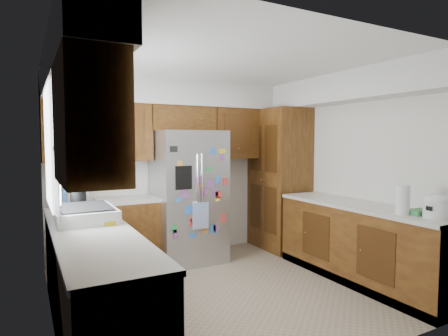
{
  "coord_description": "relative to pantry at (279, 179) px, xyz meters",
  "views": [
    {
      "loc": [
        -1.98,
        -3.54,
        1.65
      ],
      "look_at": [
        0.1,
        0.35,
        1.34
      ],
      "focal_mm": 30.0,
      "sensor_mm": 36.0,
      "label": 1
    }
  ],
  "objects": [
    {
      "name": "pantry",
      "position": [
        0.0,
        0.0,
        0.0
      ],
      "size": [
        0.6,
        0.9,
        2.15
      ],
      "primitive_type": "cube",
      "color": "#44200D",
      "rests_on": "ground"
    },
    {
      "name": "floor",
      "position": [
        -1.5,
        -1.15,
        -1.07
      ],
      "size": [
        3.6,
        3.6,
        0.0
      ],
      "primitive_type": "plane",
      "color": "tan",
      "rests_on": "ground"
    },
    {
      "name": "fridge",
      "position": [
        -1.5,
        0.05,
        -0.17
      ],
      "size": [
        0.9,
        0.79,
        1.8
      ],
      "color": "#9B9BA0",
      "rests_on": "ground"
    },
    {
      "name": "paper_towel",
      "position": [
        -0.14,
        -2.25,
        -0.01
      ],
      "size": [
        0.13,
        0.13,
        0.3
      ],
      "primitive_type": "cylinder",
      "color": "white",
      "rests_on": "right_counter_run"
    },
    {
      "name": "rice_cooker",
      "position": [
        -0.0,
        -2.53,
        -0.03
      ],
      "size": [
        0.27,
        0.26,
        0.23
      ],
      "color": "white",
      "rests_on": "right_counter_run"
    },
    {
      "name": "bridge_cabinet",
      "position": [
        -1.5,
        0.28,
        0.9
      ],
      "size": [
        0.96,
        0.34,
        0.35
      ],
      "primitive_type": "cube",
      "color": "#44200D",
      "rests_on": "fridge"
    },
    {
      "name": "sink_assembly",
      "position": [
        -3.0,
        -1.05,
        -0.09
      ],
      "size": [
        0.52,
        0.7,
        0.37
      ],
      "color": "white",
      "rests_on": "left_counter_run"
    },
    {
      "name": "fridge_top_items",
      "position": [
        -1.59,
        0.24,
        1.21
      ],
      "size": [
        0.87,
        0.3,
        0.3
      ],
      "color": "#1E1CA7",
      "rests_on": "bridge_cabinet"
    },
    {
      "name": "right_counter_run",
      "position": [
        0.0,
        -1.62,
        -0.65
      ],
      "size": [
        0.63,
        2.25,
        0.92
      ],
      "color": "#44200D",
      "rests_on": "ground"
    },
    {
      "name": "left_counter_run",
      "position": [
        -2.86,
        -1.12,
        -0.65
      ],
      "size": [
        1.36,
        3.2,
        0.92
      ],
      "color": "#44200D",
      "rests_on": "ground"
    },
    {
      "name": "left_counter_clutter",
      "position": [
        -2.98,
        -0.35,
        -0.02
      ],
      "size": [
        0.29,
        0.87,
        0.38
      ],
      "color": "black",
      "rests_on": "left_counter_run"
    },
    {
      "name": "room_shell",
      "position": [
        -1.61,
        -0.79,
        0.75
      ],
      "size": [
        3.64,
        3.24,
        2.52
      ],
      "color": "silver",
      "rests_on": "ground"
    }
  ]
}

